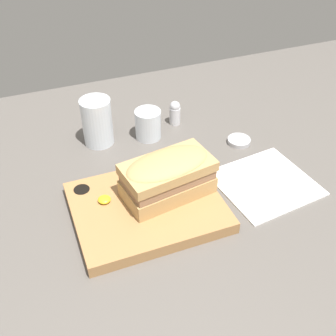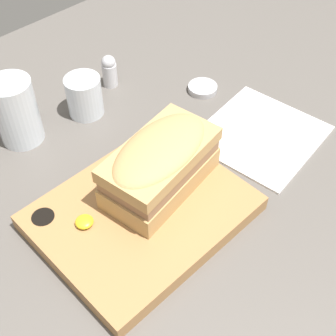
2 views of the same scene
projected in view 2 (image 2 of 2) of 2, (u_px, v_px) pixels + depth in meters
dining_table at (127, 260)px, 64.92cm from camera, size 195.60×122.79×2.00cm
serving_board at (141, 212)px, 67.68cm from camera, size 28.75×23.29×2.63cm
sandwich at (160, 162)px, 66.08cm from camera, size 18.79×11.95×8.96cm
mustard_dollop at (84, 222)px, 64.35cm from camera, size 2.56×2.56×1.02cm
water_glass at (17, 115)px, 76.66cm from camera, size 7.17×7.17×11.55cm
wine_glass at (85, 97)px, 82.42cm from camera, size 6.32×6.32×7.29cm
napkin at (260, 135)px, 80.48cm from camera, size 21.43×20.46×0.40cm
salt_shaker at (109, 70)px, 88.09cm from camera, size 2.79×2.79×6.39cm
condiment_dish at (203, 88)px, 88.76cm from camera, size 5.53×5.53×1.10cm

